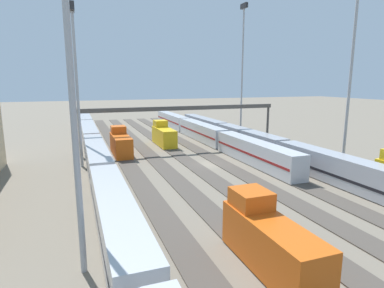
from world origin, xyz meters
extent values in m
plane|color=#756B5B|center=(0.00, 0.00, 0.00)|extent=(400.00, 400.00, 0.00)
cube|color=#4C443D|center=(0.00, -17.50, 0.06)|extent=(140.00, 2.80, 0.12)
cube|color=#3D3833|center=(0.00, -12.50, 0.06)|extent=(140.00, 2.80, 0.12)
cube|color=#4C443D|center=(0.00, -7.50, 0.06)|extent=(140.00, 2.80, 0.12)
cube|color=#4C443D|center=(0.00, -2.50, 0.06)|extent=(140.00, 2.80, 0.12)
cube|color=#4C443D|center=(0.00, 2.50, 0.06)|extent=(140.00, 2.80, 0.12)
cube|color=#4C443D|center=(0.00, 7.50, 0.06)|extent=(140.00, 2.80, 0.12)
cube|color=#4C443D|center=(0.00, 12.50, 0.06)|extent=(140.00, 2.80, 0.12)
cube|color=#3D3833|center=(0.00, 17.50, 0.06)|extent=(140.00, 2.80, 0.12)
cube|color=#D85914|center=(-29.78, 7.50, 1.92)|extent=(10.00, 3.00, 3.60)
cube|color=#D85914|center=(-26.78, 7.50, 4.42)|extent=(3.00, 2.70, 1.40)
cube|color=silver|center=(-2.59, -7.50, 2.02)|extent=(23.00, 3.00, 3.80)
cube|color=maroon|center=(-2.59, -7.50, 1.96)|extent=(22.40, 3.06, 0.36)
cube|color=silver|center=(21.61, -7.50, 2.02)|extent=(23.00, 3.00, 3.80)
cube|color=maroon|center=(21.61, -7.50, 2.04)|extent=(22.40, 3.06, 0.36)
cube|color=silver|center=(45.81, -7.50, 2.02)|extent=(23.00, 3.00, 3.80)
cube|color=maroon|center=(45.81, -7.50, 2.11)|extent=(22.40, 3.06, 0.36)
cube|color=#D85914|center=(11.97, 12.50, 1.92)|extent=(10.00, 3.00, 3.60)
cube|color=#D85914|center=(14.97, 12.50, 4.42)|extent=(3.00, 2.70, 1.40)
cube|color=gold|center=(18.23, 2.50, 1.92)|extent=(10.00, 3.00, 3.60)
cube|color=gold|center=(21.23, 2.50, 4.42)|extent=(3.00, 2.70, 1.40)
cube|color=#A8AAB2|center=(-15.70, -12.50, 2.02)|extent=(23.00, 3.00, 3.80)
cube|color=black|center=(-15.70, -12.50, 1.51)|extent=(22.40, 3.06, 0.36)
cube|color=#A8AAB2|center=(8.50, -12.50, 2.02)|extent=(23.00, 3.00, 3.80)
cube|color=black|center=(8.50, -12.50, 2.03)|extent=(22.40, 3.06, 0.36)
cube|color=#A8AAB2|center=(32.70, -12.50, 2.02)|extent=(23.00, 3.00, 3.80)
cube|color=black|center=(32.70, -12.50, 1.81)|extent=(22.40, 3.06, 0.36)
cube|color=#B7BABF|center=(-21.47, 17.50, 2.02)|extent=(23.00, 3.00, 3.80)
cube|color=black|center=(-21.47, 17.50, 1.69)|extent=(22.40, 3.06, 0.36)
cube|color=#B7BABF|center=(2.73, 17.50, 2.02)|extent=(23.00, 3.00, 3.80)
cube|color=black|center=(2.73, 17.50, 2.03)|extent=(22.40, 3.06, 0.36)
cube|color=#B7BABF|center=(26.93, 17.50, 2.02)|extent=(23.00, 3.00, 3.80)
cube|color=black|center=(26.93, 17.50, 1.86)|extent=(22.40, 3.06, 0.36)
cube|color=#B7BABF|center=(51.13, 17.50, 2.02)|extent=(23.00, 3.00, 3.80)
cube|color=black|center=(51.13, 17.50, 1.81)|extent=(22.40, 3.06, 0.36)
cylinder|color=#9EA0A5|center=(-9.17, -19.65, 14.21)|extent=(0.44, 0.44, 28.42)
cylinder|color=#9EA0A5|center=(-25.36, 20.32, 13.40)|extent=(0.44, 0.44, 26.80)
cylinder|color=#9EA0A5|center=(27.64, -21.16, 15.75)|extent=(0.44, 0.44, 31.50)
cube|color=#262628|center=(27.64, -21.16, 32.10)|extent=(2.80, 0.70, 1.20)
cylinder|color=#9EA0A5|center=(5.62, 19.64, 11.90)|extent=(0.44, 0.44, 23.81)
cube|color=#262628|center=(5.62, 19.64, 24.41)|extent=(2.80, 0.70, 1.20)
cylinder|color=#4C4742|center=(12.57, -19.60, 4.00)|extent=(0.50, 0.50, 8.00)
cylinder|color=#4C4742|center=(12.57, 19.60, 4.00)|extent=(0.50, 0.50, 8.00)
cube|color=#4C4742|center=(12.57, 0.00, 8.40)|extent=(0.70, 40.00, 0.80)
camera|label=1|loc=(-47.95, 20.22, 13.53)|focal=30.13mm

